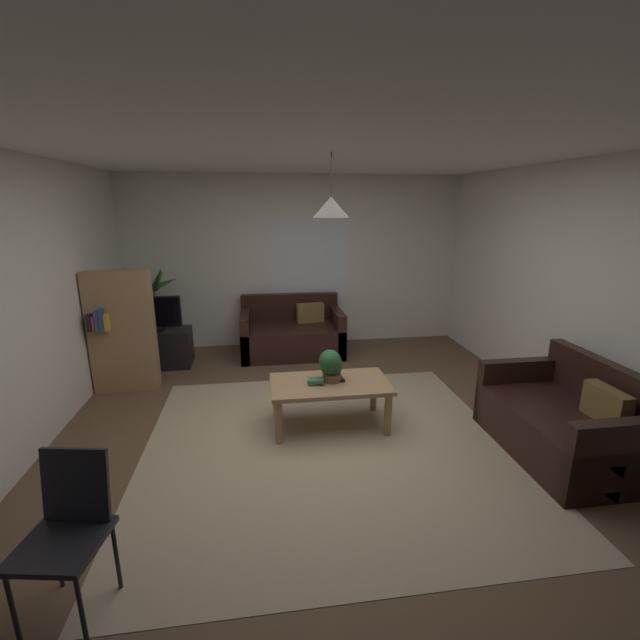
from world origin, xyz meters
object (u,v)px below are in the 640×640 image
at_px(book_on_table_1, 316,380).
at_px(potted_palm_corner, 155,314).
at_px(potted_plant_on_table, 331,365).
at_px(tv, 152,314).
at_px(couch_under_window, 292,335).
at_px(remote_on_table_0, 337,378).
at_px(tv_stand, 157,348).
at_px(pendant_lamp, 331,207).
at_px(couch_right_side, 565,424).
at_px(coffee_table, 330,389).
at_px(folding_chair, 67,525).
at_px(bookshelf_corner, 122,331).
at_px(book_on_table_0, 314,383).
at_px(remote_on_table_1, 340,378).

relative_size(book_on_table_1, potted_palm_corner, 0.11).
distance_m(potted_plant_on_table, tv, 2.77).
height_order(couch_under_window, potted_plant_on_table, couch_under_window).
distance_m(couch_under_window, remote_on_table_0, 2.15).
distance_m(tv_stand, potted_palm_corner, 0.61).
relative_size(potted_plant_on_table, pendant_lamp, 0.61).
relative_size(couch_right_side, tv_stand, 1.51).
bearing_deg(tv, potted_plant_on_table, -42.56).
bearing_deg(potted_plant_on_table, coffee_table, -114.18).
xyz_separation_m(couch_right_side, book_on_table_1, (-2.07, 0.74, 0.22)).
bearing_deg(couch_under_window, folding_chair, -110.66).
relative_size(potted_plant_on_table, potted_palm_corner, 0.24).
bearing_deg(pendant_lamp, folding_chair, -133.91).
bearing_deg(bookshelf_corner, pendant_lamp, -28.55).
height_order(book_on_table_1, potted_palm_corner, potted_palm_corner).
relative_size(remote_on_table_0, tv_stand, 0.18).
distance_m(remote_on_table_0, bookshelf_corner, 2.58).
bearing_deg(book_on_table_0, bookshelf_corner, 149.27).
distance_m(book_on_table_1, bookshelf_corner, 2.42).
bearing_deg(remote_on_table_0, remote_on_table_1, -4.41).
bearing_deg(remote_on_table_1, pendant_lamp, 18.72).
bearing_deg(potted_plant_on_table, remote_on_table_1, 15.52).
xyz_separation_m(coffee_table, folding_chair, (-1.67, -1.73, 0.12)).
distance_m(coffee_table, pendant_lamp, 1.70).
distance_m(remote_on_table_0, pendant_lamp, 1.62).
height_order(tv_stand, bookshelf_corner, bookshelf_corner).
relative_size(tv_stand, folding_chair, 1.03).
xyz_separation_m(tv, folding_chair, (0.36, -3.63, -0.23)).
bearing_deg(remote_on_table_0, coffee_table, -150.97).
relative_size(couch_under_window, coffee_table, 1.27).
height_order(remote_on_table_0, folding_chair, folding_chair).
bearing_deg(book_on_table_0, folding_chair, -131.48).
bearing_deg(folding_chair, tv_stand, 95.63).
distance_m(couch_under_window, book_on_table_0, 2.21).
xyz_separation_m(potted_palm_corner, bookshelf_corner, (-0.09, -1.21, 0.11)).
bearing_deg(couch_right_side, coffee_table, -111.60).
relative_size(tv, bookshelf_corner, 0.52).
bearing_deg(book_on_table_0, couch_under_window, 91.00).
height_order(couch_right_side, book_on_table_1, couch_right_side).
bearing_deg(couch_right_side, tv_stand, -124.16).
distance_m(book_on_table_0, remote_on_table_0, 0.25).
height_order(book_on_table_1, pendant_lamp, pendant_lamp).
distance_m(remote_on_table_1, tv_stand, 2.85).
distance_m(couch_under_window, bookshelf_corner, 2.28).
bearing_deg(coffee_table, potted_plant_on_table, 65.82).
xyz_separation_m(couch_under_window, tv_stand, (-1.84, -0.26, -0.02)).
relative_size(remote_on_table_1, potted_plant_on_table, 0.49).
distance_m(remote_on_table_1, tv, 2.84).
bearing_deg(coffee_table, tv_stand, 136.55).
relative_size(tv, folding_chair, 0.83).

